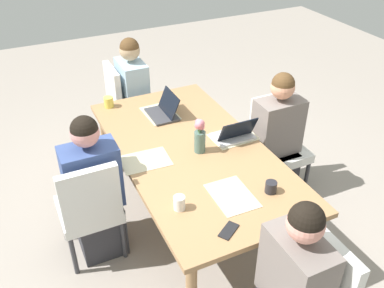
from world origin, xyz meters
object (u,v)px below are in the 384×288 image
at_px(person_far_right_near, 95,195).
at_px(laptop_near_left_far, 234,134).
at_px(chair_head_right_left_near, 125,101).
at_px(coffee_mug_near_left, 109,102).
at_px(person_head_right_left_near, 134,100).
at_px(person_near_left_far, 275,143).
at_px(coffee_mug_near_right, 271,187).
at_px(laptop_head_right_left_near, 164,111).
at_px(dining_table, 192,156).
at_px(chair_far_right_near, 90,206).
at_px(coffee_mug_centre_left, 179,203).
at_px(phone_black, 229,230).
at_px(chair_near_left_far, 276,140).
at_px(flower_vase, 200,134).

distance_m(person_far_right_near, laptop_near_left_far, 1.19).
relative_size(chair_head_right_left_near, coffee_mug_near_left, 9.33).
height_order(person_head_right_left_near, person_near_left_far, same).
relative_size(coffee_mug_near_left, coffee_mug_near_right, 1.19).
distance_m(chair_head_right_left_near, coffee_mug_near_left, 0.60).
distance_m(laptop_head_right_left_near, coffee_mug_near_right, 1.31).
xyz_separation_m(dining_table, chair_far_right_near, (-0.05, 0.85, -0.16)).
bearing_deg(person_head_right_left_near, dining_table, -178.53).
height_order(chair_head_right_left_near, person_head_right_left_near, person_head_right_left_near).
distance_m(laptop_near_left_far, coffee_mug_near_right, 0.69).
relative_size(laptop_near_left_far, coffee_mug_near_right, 3.94).
relative_size(coffee_mug_centre_left, phone_black, 0.64).
bearing_deg(chair_far_right_near, coffee_mug_near_right, -119.95).
bearing_deg(laptop_head_right_left_near, chair_head_right_left_near, 8.09).
relative_size(person_near_left_far, laptop_head_right_left_near, 3.73).
xyz_separation_m(person_far_right_near, coffee_mug_near_left, (0.93, -0.40, 0.25)).
height_order(person_far_right_near, laptop_head_right_left_near, person_far_right_near).
relative_size(person_head_right_left_near, coffee_mug_near_left, 12.38).
relative_size(chair_head_right_left_near, coffee_mug_centre_left, 9.36).
bearing_deg(coffee_mug_near_right, dining_table, 20.83).
xyz_separation_m(laptop_near_left_far, coffee_mug_near_left, (0.96, 0.77, 0.01)).
relative_size(chair_near_left_far, phone_black, 6.00).
bearing_deg(phone_black, coffee_mug_near_right, 171.50).
height_order(chair_near_left_far, flower_vase, flower_vase).
distance_m(chair_head_right_left_near, laptop_head_right_left_near, 0.87).
xyz_separation_m(person_head_right_left_near, coffee_mug_centre_left, (-1.93, 0.33, 0.25)).
height_order(chair_head_right_left_near, phone_black, chair_head_right_left_near).
bearing_deg(chair_head_right_left_near, chair_far_right_near, 153.24).
bearing_deg(coffee_mug_centre_left, chair_far_right_near, 42.37).
height_order(chair_near_left_far, coffee_mug_near_right, chair_near_left_far).
bearing_deg(coffee_mug_near_right, person_near_left_far, -38.05).
xyz_separation_m(chair_far_right_near, flower_vase, (0.00, -0.89, 0.38)).
relative_size(person_head_right_left_near, laptop_head_right_left_near, 3.73).
bearing_deg(coffee_mug_near_right, person_head_right_left_near, 8.29).
bearing_deg(coffee_mug_near_left, person_head_right_left_near, -41.74).
height_order(chair_head_right_left_near, coffee_mug_near_right, chair_head_right_left_near).
bearing_deg(chair_far_right_near, chair_near_left_far, -84.62).
bearing_deg(flower_vase, person_near_left_far, -83.79).
relative_size(laptop_head_right_left_near, coffee_mug_centre_left, 3.33).
height_order(chair_head_right_left_near, chair_near_left_far, same).
relative_size(dining_table, person_near_left_far, 1.76).
bearing_deg(person_head_right_left_near, chair_far_right_near, 149.93).
distance_m(dining_table, coffee_mug_centre_left, 0.70).
distance_m(dining_table, phone_black, 0.91).
bearing_deg(person_far_right_near, flower_vase, -94.94).
bearing_deg(coffee_mug_near_right, coffee_mug_near_left, 21.66).
relative_size(coffee_mug_near_right, coffee_mug_centre_left, 0.84).
distance_m(chair_far_right_near, coffee_mug_near_left, 1.14).
bearing_deg(coffee_mug_near_left, coffee_mug_centre_left, -179.00).
bearing_deg(person_near_left_far, person_far_right_near, 90.51).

